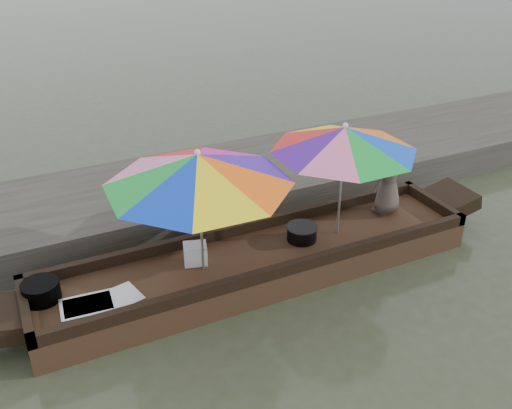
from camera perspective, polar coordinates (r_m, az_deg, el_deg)
name	(u,v)px	position (r m, az deg, el deg)	size (l,w,h in m)	color
water	(259,276)	(7.43, 0.34, -7.14)	(80.00, 80.00, 0.00)	#313823
dock	(198,190)	(9.05, -5.81, 1.47)	(22.00, 2.20, 0.50)	#2D2B26
boat_hull	(259,265)	(7.33, 0.34, -6.02)	(5.70, 1.20, 0.35)	#372415
cooking_pot	(41,291)	(6.83, -20.70, -8.11)	(0.42, 0.42, 0.22)	black
tray_crayfish	(88,308)	(6.54, -16.42, -9.85)	(0.58, 0.40, 0.09)	silver
tray_scallop	(114,301)	(6.58, -14.03, -9.39)	(0.58, 0.40, 0.06)	silver
charcoal_grill	(302,234)	(7.49, 4.60, -2.91)	(0.39, 0.39, 0.18)	black
supply_bag	(195,254)	(7.03, -6.09, -4.92)	(0.28, 0.22, 0.26)	silver
vendor	(389,175)	(8.14, 13.16, 2.87)	(0.56, 0.36, 1.14)	#473C36
umbrella_bow	(200,212)	(6.58, -5.57, -0.77)	(2.17, 2.17, 1.55)	#3E14A5
umbrella_stern	(341,181)	(7.38, 8.51, 2.39)	(1.86, 1.86, 1.55)	#E5147D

